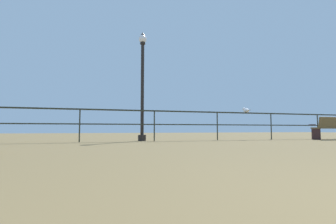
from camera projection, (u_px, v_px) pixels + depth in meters
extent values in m
cube|color=#282A1E|center=(154.00, 111.00, 8.89)|extent=(25.55, 0.05, 0.05)
cube|color=#282A1E|center=(154.00, 124.00, 8.85)|extent=(25.55, 0.04, 0.04)
cylinder|color=#282A1E|center=(80.00, 126.00, 8.10)|extent=(0.04, 0.04, 1.10)
cylinder|color=#282A1E|center=(154.00, 126.00, 8.85)|extent=(0.04, 0.04, 1.10)
cylinder|color=#282A1E|center=(217.00, 126.00, 9.60)|extent=(0.04, 0.04, 1.10)
cylinder|color=#282A1E|center=(271.00, 126.00, 10.35)|extent=(0.04, 0.04, 1.10)
cylinder|color=#282A1E|center=(318.00, 127.00, 11.10)|extent=(0.04, 0.04, 1.10)
cube|color=brown|center=(333.00, 128.00, 10.28)|extent=(1.83, 0.60, 0.05)
cube|color=#311B1C|center=(316.00, 134.00, 10.07)|extent=(0.07, 0.42, 0.48)
cube|color=#311B1C|center=(312.00, 125.00, 10.28)|extent=(0.06, 0.33, 0.04)
cylinder|color=black|center=(142.00, 138.00, 8.96)|extent=(0.29, 0.29, 0.22)
cylinder|color=black|center=(142.00, 89.00, 9.09)|extent=(0.12, 0.12, 3.42)
cylinder|color=black|center=(143.00, 43.00, 9.21)|extent=(0.19, 0.19, 0.06)
sphere|color=white|center=(143.00, 39.00, 9.23)|extent=(0.30, 0.30, 0.30)
cone|color=black|center=(143.00, 34.00, 9.24)|extent=(0.15, 0.15, 0.10)
ellipsoid|color=white|center=(246.00, 110.00, 10.04)|extent=(0.21, 0.31, 0.16)
ellipsoid|color=gray|center=(246.00, 110.00, 10.04)|extent=(0.16, 0.27, 0.06)
sphere|color=white|center=(244.00, 109.00, 10.16)|extent=(0.13, 0.13, 0.13)
cone|color=gold|center=(243.00, 109.00, 10.24)|extent=(0.06, 0.06, 0.05)
cube|color=gray|center=(249.00, 110.00, 9.90)|extent=(0.08, 0.11, 0.02)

